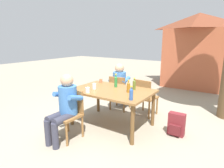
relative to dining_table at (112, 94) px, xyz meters
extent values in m
plane|color=gray|center=(0.00, 0.00, -0.68)|extent=(24.00, 24.00, 0.00)
cube|color=olive|center=(0.00, 0.00, 0.07)|extent=(1.59, 1.06, 0.04)
cylinder|color=brown|center=(-0.71, -0.45, -0.32)|extent=(0.07, 0.07, 0.72)
cylinder|color=brown|center=(0.71, -0.45, -0.32)|extent=(0.07, 0.07, 0.72)
cylinder|color=brown|center=(-0.71, 0.45, -0.32)|extent=(0.07, 0.07, 0.72)
cylinder|color=brown|center=(0.71, 0.45, -0.32)|extent=(0.07, 0.07, 0.72)
cube|color=olive|center=(-0.36, -0.91, -0.25)|extent=(0.45, 0.45, 0.04)
cube|color=olive|center=(-0.36, -0.71, -0.02)|extent=(0.42, 0.05, 0.42)
cylinder|color=olive|center=(-0.55, -1.10, -0.47)|extent=(0.04, 0.04, 0.41)
cylinder|color=olive|center=(-0.17, -1.10, -0.47)|extent=(0.04, 0.04, 0.41)
cylinder|color=olive|center=(-0.55, -0.72, -0.47)|extent=(0.04, 0.04, 0.41)
cylinder|color=olive|center=(-0.17, -0.72, -0.47)|extent=(0.04, 0.04, 0.41)
cube|color=olive|center=(-0.36, 0.91, -0.25)|extent=(0.49, 0.49, 0.04)
cube|color=olive|center=(-0.33, 0.71, -0.02)|extent=(0.42, 0.09, 0.42)
cylinder|color=olive|center=(-0.19, 1.12, -0.47)|extent=(0.04, 0.04, 0.41)
cylinder|color=olive|center=(-0.57, 1.08, -0.47)|extent=(0.04, 0.04, 0.41)
cylinder|color=olive|center=(-0.15, 0.75, -0.47)|extent=(0.04, 0.04, 0.41)
cylinder|color=olive|center=(-0.52, 0.70, -0.47)|extent=(0.04, 0.04, 0.41)
cube|color=olive|center=(0.36, 0.91, -0.25)|extent=(0.49, 0.49, 0.04)
cube|color=olive|center=(0.34, 0.71, -0.02)|extent=(0.42, 0.09, 0.42)
cylinder|color=olive|center=(0.57, 1.08, -0.47)|extent=(0.04, 0.04, 0.41)
cylinder|color=olive|center=(0.19, 1.12, -0.47)|extent=(0.04, 0.04, 0.41)
cylinder|color=olive|center=(0.53, 0.70, -0.47)|extent=(0.04, 0.04, 0.41)
cylinder|color=olive|center=(0.15, 0.74, -0.47)|extent=(0.04, 0.04, 0.41)
cylinder|color=#3D70B2|center=(-0.36, -0.86, 0.03)|extent=(0.32, 0.32, 0.52)
sphere|color=tan|center=(-0.36, -0.86, 0.39)|extent=(0.22, 0.22, 0.22)
cylinder|color=#383847|center=(-0.45, -1.06, -0.23)|extent=(0.14, 0.40, 0.14)
cylinder|color=#383847|center=(-0.45, -1.26, -0.45)|extent=(0.11, 0.11, 0.45)
cylinder|color=#3D70B2|center=(-0.55, -0.86, 0.11)|extent=(0.09, 0.31, 0.16)
cylinder|color=#383847|center=(-0.27, -1.06, -0.23)|extent=(0.14, 0.40, 0.14)
cylinder|color=#383847|center=(-0.27, -1.26, -0.45)|extent=(0.11, 0.11, 0.45)
cylinder|color=#3D70B2|center=(-0.17, -0.86, 0.11)|extent=(0.09, 0.31, 0.16)
cylinder|color=#3D70B2|center=(-0.36, 0.86, 0.03)|extent=(0.32, 0.32, 0.52)
sphere|color=tan|center=(-0.36, 0.86, 0.39)|extent=(0.22, 0.22, 0.22)
cylinder|color=#383847|center=(-0.27, 1.06, -0.23)|extent=(0.14, 0.40, 0.14)
cylinder|color=#383847|center=(-0.27, 1.26, -0.45)|extent=(0.11, 0.11, 0.45)
cylinder|color=#3D70B2|center=(-0.17, 0.86, 0.11)|extent=(0.09, 0.31, 0.16)
cylinder|color=#383847|center=(-0.45, 1.06, -0.23)|extent=(0.14, 0.40, 0.14)
cylinder|color=#383847|center=(-0.45, 1.26, -0.45)|extent=(0.11, 0.11, 0.45)
cylinder|color=#3D70B2|center=(-0.55, 0.86, 0.11)|extent=(0.09, 0.31, 0.16)
cylinder|color=#2D56A3|center=(0.64, -0.37, 0.17)|extent=(0.06, 0.06, 0.17)
cone|color=#2D56A3|center=(0.64, -0.37, 0.27)|extent=(0.06, 0.06, 0.02)
cylinder|color=#2D56A3|center=(0.64, -0.37, 0.30)|extent=(0.03, 0.03, 0.02)
cylinder|color=yellow|center=(0.64, -0.37, 0.32)|extent=(0.03, 0.03, 0.02)
cylinder|color=#566623|center=(0.36, 0.26, 0.17)|extent=(0.06, 0.06, 0.17)
cone|color=#566623|center=(0.36, 0.26, 0.27)|extent=(0.06, 0.06, 0.02)
cylinder|color=#566623|center=(0.36, 0.26, 0.30)|extent=(0.03, 0.03, 0.02)
cylinder|color=yellow|center=(0.36, 0.26, 0.32)|extent=(0.03, 0.03, 0.02)
cylinder|color=#996019|center=(0.36, 0.02, 0.17)|extent=(0.06, 0.06, 0.18)
cone|color=#996019|center=(0.36, 0.02, 0.27)|extent=(0.06, 0.06, 0.02)
cylinder|color=#996019|center=(0.36, 0.02, 0.30)|extent=(0.03, 0.03, 0.02)
cylinder|color=yellow|center=(0.36, 0.02, 0.32)|extent=(0.03, 0.03, 0.02)
cylinder|color=#287A38|center=(-0.06, 0.23, 0.19)|extent=(0.06, 0.06, 0.21)
cone|color=#287A38|center=(-0.06, 0.23, 0.31)|extent=(0.06, 0.06, 0.03)
cylinder|color=#287A38|center=(-0.06, 0.23, 0.34)|extent=(0.03, 0.03, 0.03)
cylinder|color=yellow|center=(-0.06, 0.23, 0.36)|extent=(0.03, 0.03, 0.02)
cylinder|color=white|center=(-0.27, -0.43, 0.14)|extent=(0.08, 0.08, 0.10)
cylinder|color=silver|center=(-0.33, -0.16, 0.15)|extent=(0.08, 0.08, 0.12)
cylinder|color=#BC6B47|center=(-0.57, 0.38, 0.13)|extent=(0.07, 0.07, 0.09)
cube|color=maroon|center=(1.24, 0.31, -0.46)|extent=(0.30, 0.14, 0.43)
cube|color=maroon|center=(1.24, 0.21, -0.54)|extent=(0.21, 0.06, 0.19)
cube|color=#B25638|center=(0.68, 4.59, 0.38)|extent=(2.08, 1.59, 2.12)
pyramid|color=brown|center=(0.68, 4.59, 1.72)|extent=(2.40, 1.82, 0.55)
camera|label=1|loc=(2.08, -3.10, 1.09)|focal=30.74mm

